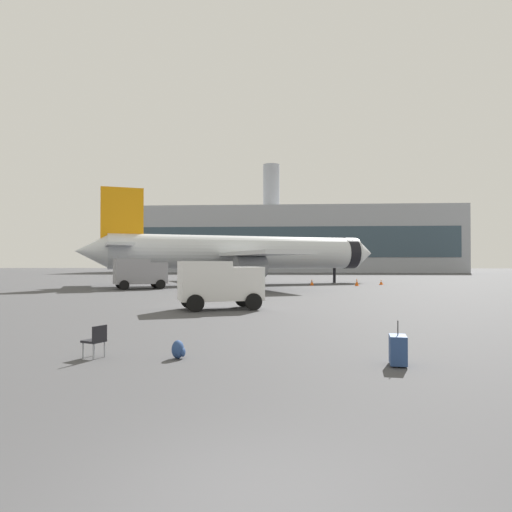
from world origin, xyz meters
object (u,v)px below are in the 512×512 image
(service_truck, at_px, (140,272))
(traveller_backpack, at_px, (178,350))
(safety_cone_near, at_px, (357,282))
(safety_cone_far, at_px, (312,282))
(safety_cone_mid, at_px, (381,282))
(airplane_at_gate, at_px, (241,253))
(cargo_van, at_px, (219,282))
(gate_chair, at_px, (96,339))
(rolling_suitcase, at_px, (398,350))

(service_truck, relative_size, traveller_backpack, 10.98)
(safety_cone_near, bearing_deg, safety_cone_far, 171.98)
(safety_cone_mid, height_order, safety_cone_far, safety_cone_far)
(airplane_at_gate, distance_m, cargo_van, 29.03)
(gate_chair, bearing_deg, safety_cone_mid, 69.54)
(safety_cone_near, bearing_deg, traveller_backpack, -104.78)
(airplane_at_gate, distance_m, traveller_backpack, 41.97)
(service_truck, height_order, rolling_suitcase, service_truck)
(safety_cone_mid, xyz_separation_m, gate_chair, (-15.65, -41.94, 0.20))
(cargo_van, distance_m, gate_chair, 13.04)
(safety_cone_near, height_order, safety_cone_far, safety_cone_near)
(airplane_at_gate, distance_m, safety_cone_far, 8.93)
(airplane_at_gate, height_order, cargo_van, airplane_at_gate)
(traveller_backpack, bearing_deg, safety_cone_far, 82.10)
(safety_cone_near, relative_size, safety_cone_far, 1.18)
(safety_cone_near, xyz_separation_m, gate_chair, (-12.52, -39.16, 0.09))
(airplane_at_gate, relative_size, gate_chair, 39.52)
(cargo_van, height_order, safety_cone_far, cargo_van)
(traveller_backpack, bearing_deg, rolling_suitcase, -4.83)
(service_truck, distance_m, safety_cone_near, 22.83)
(safety_cone_mid, relative_size, gate_chair, 0.69)
(service_truck, bearing_deg, safety_cone_mid, 22.59)
(cargo_van, distance_m, rolling_suitcase, 14.82)
(safety_cone_mid, bearing_deg, safety_cone_far, -165.12)
(safety_cone_near, distance_m, traveller_backpack, 40.43)
(airplane_at_gate, height_order, traveller_backpack, airplane_at_gate)
(rolling_suitcase, distance_m, traveller_backpack, 5.59)
(service_truck, xyz_separation_m, gate_chair, (9.02, -31.68, -1.11))
(service_truck, xyz_separation_m, cargo_van, (10.41, -18.75, -0.16))
(rolling_suitcase, distance_m, gate_chair, 7.78)
(airplane_at_gate, bearing_deg, service_truck, -130.57)
(service_truck, relative_size, rolling_suitcase, 4.79)
(traveller_backpack, bearing_deg, safety_cone_mid, 72.20)
(airplane_at_gate, height_order, gate_chair, airplane_at_gate)
(cargo_van, bearing_deg, safety_cone_mid, 63.83)
(airplane_at_gate, height_order, service_truck, airplane_at_gate)
(rolling_suitcase, bearing_deg, service_truck, 117.62)
(safety_cone_near, xyz_separation_m, safety_cone_far, (-4.80, 0.68, -0.06))
(safety_cone_mid, height_order, gate_chair, gate_chair)
(safety_cone_near, bearing_deg, gate_chair, -107.73)
(rolling_suitcase, bearing_deg, traveller_backpack, 175.17)
(rolling_suitcase, bearing_deg, safety_cone_near, 83.15)
(gate_chair, bearing_deg, cargo_van, 83.85)
(safety_cone_far, xyz_separation_m, traveller_backpack, (-5.52, -39.77, -0.11))
(service_truck, xyz_separation_m, traveller_backpack, (11.22, -31.61, -1.37))
(airplane_at_gate, xyz_separation_m, safety_cone_near, (12.85, -2.67, -3.25))
(safety_cone_near, xyz_separation_m, traveller_backpack, (-10.32, -39.09, -0.17))
(safety_cone_far, relative_size, rolling_suitcase, 0.64)
(cargo_van, bearing_deg, safety_cone_far, 76.77)
(cargo_van, bearing_deg, safety_cone_near, 67.01)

